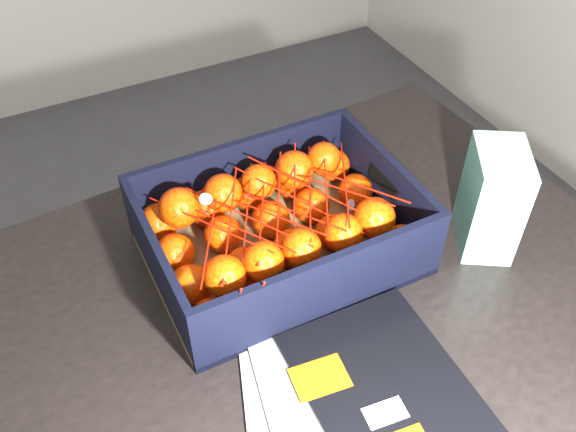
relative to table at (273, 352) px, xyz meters
name	(u,v)px	position (x,y,z in m)	size (l,w,h in m)	color
table	(273,352)	(0.00, 0.00, 0.00)	(1.25, 0.88, 0.75)	black
magazine_stack	(354,406)	(0.03, -0.19, 0.11)	(0.35, 0.33, 0.02)	#B7B7B3
produce_crate	(280,236)	(0.07, 0.11, 0.14)	(0.41, 0.31, 0.13)	olive
clementine_heap	(278,228)	(0.06, 0.11, 0.16)	(0.39, 0.29, 0.11)	#E83904
mesh_net	(278,207)	(0.06, 0.10, 0.21)	(0.34, 0.27, 0.09)	#BA1506
retail_carton	(492,199)	(0.38, -0.02, 0.19)	(0.08, 0.12, 0.18)	white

